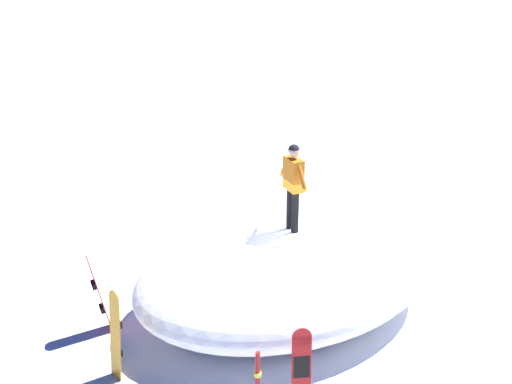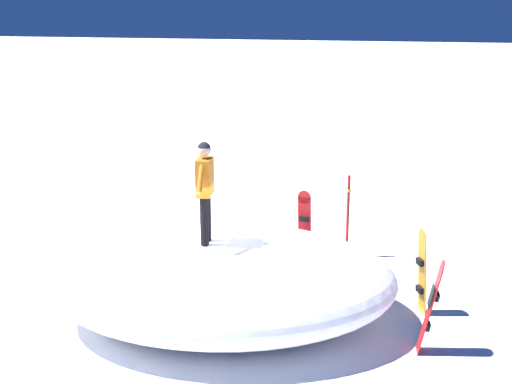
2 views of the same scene
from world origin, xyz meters
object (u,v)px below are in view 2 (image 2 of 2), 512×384
(snowboarder_standing, at_px, (205,183))
(snowboard_tertiary_upright, at_px, (304,226))
(snowboard_primary_upright, at_px, (431,305))
(backpack_near, at_px, (267,239))
(snowboard_secondary_upright, at_px, (422,270))
(trail_marker_pole, at_px, (348,215))

(snowboarder_standing, relative_size, snowboard_tertiary_upright, 1.04)
(snowboard_primary_upright, height_order, backpack_near, snowboard_primary_upright)
(snowboard_secondary_upright, distance_m, backpack_near, 4.39)
(snowboarder_standing, bearing_deg, trail_marker_pole, 158.51)
(backpack_near, bearing_deg, snowboard_secondary_upright, 56.17)
(snowboard_tertiary_upright, xyz_separation_m, backpack_near, (-0.73, -1.05, -0.64))
(snowboarder_standing, xyz_separation_m, snowboard_primary_upright, (-0.29, 3.62, -1.71))
(snowboard_secondary_upright, height_order, trail_marker_pole, trail_marker_pole)
(snowboard_tertiary_upright, bearing_deg, backpack_near, -124.77)
(snowboard_secondary_upright, relative_size, snowboard_tertiary_upright, 0.98)
(backpack_near, height_order, trail_marker_pole, trail_marker_pole)
(snowboard_primary_upright, distance_m, backpack_near, 5.47)
(snowboard_primary_upright, distance_m, snowboard_secondary_upright, 1.40)
(snowboard_secondary_upright, bearing_deg, trail_marker_pole, -142.98)
(snowboard_primary_upright, height_order, snowboard_tertiary_upright, snowboard_tertiary_upright)
(snowboard_tertiary_upright, bearing_deg, snowboard_primary_upright, 42.70)
(snowboarder_standing, height_order, snowboard_tertiary_upright, snowboarder_standing)
(snowboard_primary_upright, relative_size, snowboard_secondary_upright, 0.98)
(snowboarder_standing, bearing_deg, backpack_near, -176.39)
(snowboard_primary_upright, xyz_separation_m, trail_marker_pole, (-3.73, -2.04, 0.16))
(snowboard_secondary_upright, relative_size, backpack_near, 2.90)
(snowboard_primary_upright, relative_size, snowboard_tertiary_upright, 0.96)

